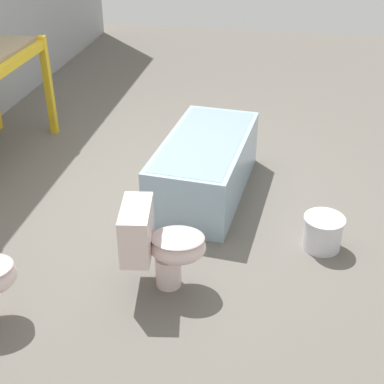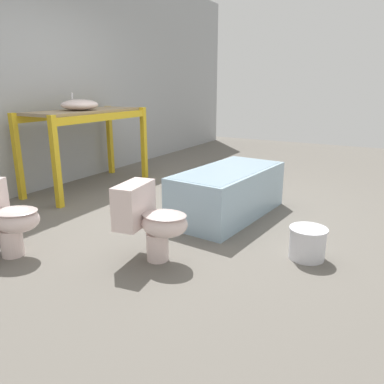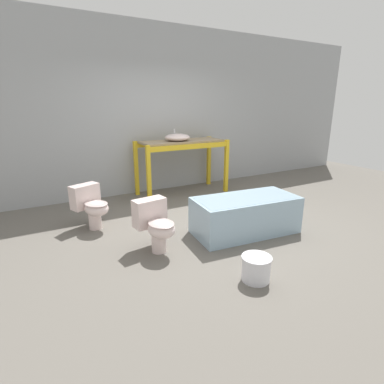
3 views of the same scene
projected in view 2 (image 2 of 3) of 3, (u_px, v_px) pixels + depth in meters
The scene contains 8 objects.
ground_plane at pixel (174, 213), 4.17m from camera, with size 12.00×12.00×0.00m, color #666059.
warehouse_wall_rear at pixel (30, 66), 4.71m from camera, with size 10.80×0.08×3.20m.
shelving_rack at pixel (85, 124), 4.97m from camera, with size 1.74×0.73×1.06m.
sink_basin at pixel (80, 105), 4.79m from camera, with size 0.48×0.45×0.22m.
bathtub_main at pixel (228, 189), 4.03m from camera, with size 1.49×0.81×0.51m.
toilet_near at pixel (150, 218), 2.98m from camera, with size 0.43×0.60×0.62m.
toilet_far at pixel (2, 215), 3.04m from camera, with size 0.53×0.64×0.62m.
bucket_white at pixel (308, 242), 3.05m from camera, with size 0.31×0.31×0.26m.
Camera 2 is at (-3.34, -2.10, 1.38)m, focal length 35.00 mm.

